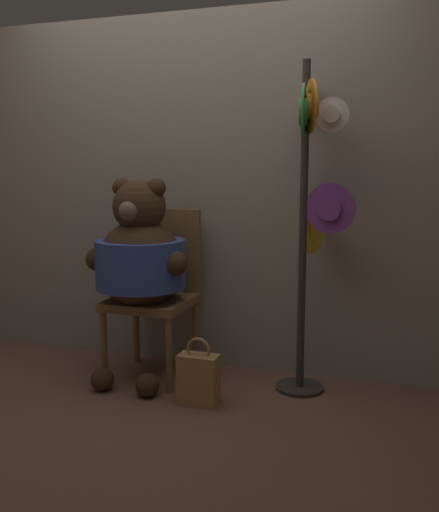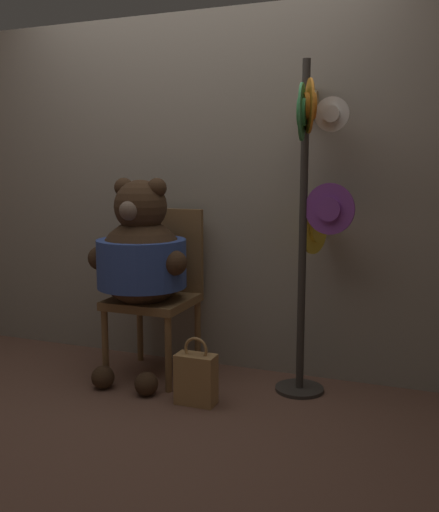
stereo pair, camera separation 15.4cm
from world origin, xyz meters
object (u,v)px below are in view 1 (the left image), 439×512
at_px(handbag_on_ground, 198,378).
at_px(teddy_bear, 140,258).
at_px(hat_display_rack, 311,194).
at_px(chair, 157,286).

bearing_deg(handbag_on_ground, teddy_bear, 152.91).
bearing_deg(handbag_on_ground, hat_display_rack, 35.83).
relative_size(chair, hat_display_rack, 0.55).
bearing_deg(hat_display_rack, teddy_bear, -171.37).
bearing_deg(chair, teddy_bear, -99.43).
xyz_separation_m(hat_display_rack, handbag_on_ground, (-0.53, -0.38, -0.99)).
xyz_separation_m(chair, handbag_on_ground, (0.43, -0.40, -0.41)).
distance_m(teddy_bear, handbag_on_ground, 0.79).
distance_m(chair, handbag_on_ground, 0.71).
bearing_deg(handbag_on_ground, chair, 136.91).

